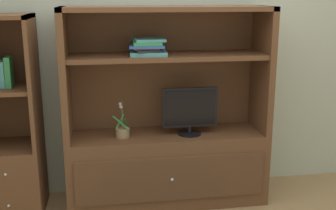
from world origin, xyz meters
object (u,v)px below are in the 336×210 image
potted_plant (123,131)px  magazine_stack (147,47)px  tv_monitor (190,110)px  media_console (167,143)px  bookshelf_tall (11,150)px

potted_plant → magazine_stack: bearing=11.2°
tv_monitor → potted_plant: size_ratio=1.52×
media_console → potted_plant: (-0.36, -0.05, 0.14)m
tv_monitor → bookshelf_tall: bearing=177.4°
media_console → magazine_stack: (-0.15, -0.01, 0.79)m
tv_monitor → bookshelf_tall: bookshelf_tall is taller
magazine_stack → tv_monitor: bearing=-9.7°
media_console → tv_monitor: size_ratio=3.64×
bookshelf_tall → tv_monitor: bearing=-2.6°
tv_monitor → potted_plant: (-0.54, 0.01, -0.15)m
tv_monitor → potted_plant: 0.56m
tv_monitor → magazine_stack: size_ratio=1.25×
magazine_stack → potted_plant: bearing=-168.8°
potted_plant → bookshelf_tall: size_ratio=0.19×
media_console → magazine_stack: bearing=-177.7°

